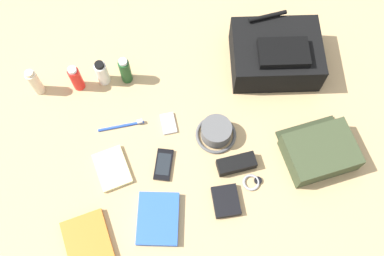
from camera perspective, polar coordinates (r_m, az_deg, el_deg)
ground_plane at (r=1.66m, az=-0.00°, el=-0.71°), size 2.64×2.02×0.02m
backpack at (r=1.76m, az=10.90°, el=9.46°), size 0.39×0.34×0.16m
toiletry_pouch at (r=1.64m, az=16.32°, el=-2.94°), size 0.25×0.23×0.08m
bucket_hat at (r=1.62m, az=3.18°, el=-0.53°), size 0.15×0.15×0.07m
lotion_bottle at (r=1.77m, az=-19.87°, el=5.67°), size 0.04×0.04×0.14m
sunscreen_spray at (r=1.74m, az=-14.91°, el=6.31°), size 0.04×0.04×0.13m
toothpaste_tube at (r=1.73m, az=-11.67°, el=7.07°), size 0.05×0.05×0.12m
shampoo_bottle at (r=1.71m, az=-8.72°, el=7.43°), size 0.04×0.04×0.13m
paperback_novel at (r=1.56m, az=-13.37°, el=-14.62°), size 0.16×0.22×0.02m
travel_guidebook at (r=1.54m, az=-4.46°, el=-11.74°), size 0.19×0.22×0.03m
cell_phone at (r=1.60m, az=-3.74°, el=-4.80°), size 0.10×0.13×0.01m
media_player at (r=1.66m, az=-3.09°, el=0.58°), size 0.06×0.09×0.01m
wristwatch at (r=1.59m, az=7.86°, el=-7.02°), size 0.07×0.06×0.01m
toothbrush at (r=1.67m, az=-8.91°, el=0.34°), size 0.18×0.02×0.02m
wallet at (r=1.56m, az=4.46°, el=-9.49°), size 0.10×0.12×0.02m
notepad at (r=1.61m, az=-10.40°, el=-5.23°), size 0.13×0.16×0.02m
sunglasses_case at (r=1.59m, az=5.83°, el=-4.69°), size 0.14×0.06×0.04m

